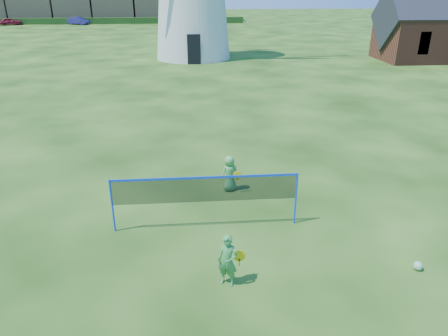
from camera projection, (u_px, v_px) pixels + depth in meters
ground at (218, 224)px, 11.79m from camera, size 220.00×220.00×0.00m
chapel at (445, 28)px, 36.25m from camera, size 11.33×5.49×9.58m
badminton_net at (205, 190)px, 11.19m from camera, size 5.05×0.05×1.55m
player_girl at (228, 261)px, 9.18m from camera, size 0.69×0.46×1.26m
player_boy at (230, 173)px, 13.50m from camera, size 0.70×0.56×1.19m
play_ball at (418, 266)px, 9.85m from camera, size 0.22×0.22×0.22m
hedge at (60, 21)px, 70.05m from camera, size 62.00×0.80×1.00m
car_left at (10, 22)px, 68.27m from camera, size 3.69×2.59×1.17m
car_right at (78, 21)px, 69.41m from camera, size 3.90×2.71×1.22m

